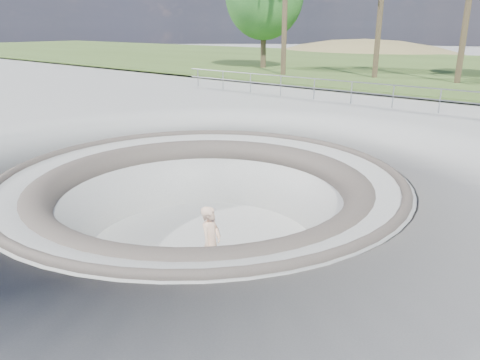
% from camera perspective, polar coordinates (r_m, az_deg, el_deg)
% --- Properties ---
extents(ground, '(180.00, 180.00, 0.00)m').
position_cam_1_polar(ground, '(11.97, -4.74, 0.50)').
color(ground, '#AAA9A4').
rests_on(ground, ground).
extents(skate_bowl, '(14.00, 14.00, 4.10)m').
position_cam_1_polar(skate_bowl, '(12.66, -4.52, -7.40)').
color(skate_bowl, '#AAA9A4').
rests_on(skate_bowl, ground).
extents(safety_railing, '(25.00, 0.06, 1.03)m').
position_cam_1_polar(safety_railing, '(21.83, 18.16, 9.68)').
color(safety_railing, gray).
rests_on(safety_railing, ground).
extents(skateboard, '(0.86, 0.54, 0.09)m').
position_cam_1_polar(skateboard, '(10.86, -3.48, -12.05)').
color(skateboard, olive).
rests_on(skateboard, ground).
extents(skater, '(0.60, 0.74, 1.76)m').
position_cam_1_polar(skater, '(10.44, -3.57, -7.79)').
color(skater, beige).
rests_on(skater, skateboard).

